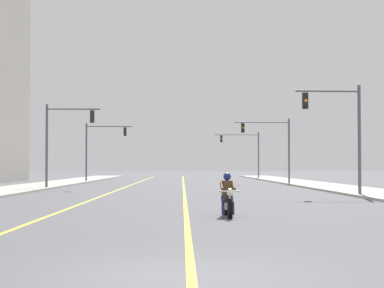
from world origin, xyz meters
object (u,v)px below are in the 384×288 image
Objects in this scene: motorcycle_with_rider at (228,199)px; traffic_signal_far_right at (245,147)px; traffic_signal_near_left at (62,134)px; traffic_signal_near_right at (342,124)px; traffic_signal_mid_right at (273,140)px; traffic_signal_mid_left at (100,143)px.

traffic_signal_far_right is (6.93, 64.63, 3.57)m from motorcycle_with_rider.
motorcycle_with_rider is 28.15m from traffic_signal_near_left.
traffic_signal_mid_right is (-0.22, 25.61, 0.10)m from traffic_signal_near_right.
traffic_signal_near_right and traffic_signal_mid_right have the same top height.
traffic_signal_near_left is (-17.66, 11.65, 0.02)m from traffic_signal_near_right.
traffic_signal_near_right is 36.99m from traffic_signal_mid_left.
motorcycle_with_rider is 0.35× the size of traffic_signal_far_right.
traffic_signal_mid_left reaches higher than motorcycle_with_rider.
traffic_signal_near_left and traffic_signal_far_right have the same top height.
traffic_signal_near_right is 1.00× the size of traffic_signal_mid_right.
traffic_signal_near_right is at bearing -89.51° from traffic_signal_mid_right.
traffic_signal_near_right is at bearing -61.66° from traffic_signal_mid_left.
traffic_signal_near_left is 1.00× the size of traffic_signal_far_right.
traffic_signal_far_right is at bearing 46.04° from traffic_signal_mid_left.
traffic_signal_far_right is (17.23, 38.67, 0.12)m from traffic_signal_near_left.
motorcycle_with_rider is 40.70m from traffic_signal_mid_right.
traffic_signal_far_right is (-0.21, 24.71, 0.04)m from traffic_signal_mid_right.
traffic_signal_mid_right is 18.68m from traffic_signal_mid_left.
motorcycle_with_rider is 0.35× the size of traffic_signal_mid_left.
traffic_signal_near_left is at bearing -141.35° from traffic_signal_mid_right.
traffic_signal_near_right is at bearing -89.51° from traffic_signal_far_right.
traffic_signal_far_right is at bearing 65.98° from traffic_signal_near_left.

